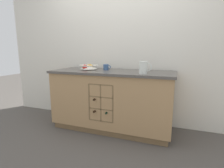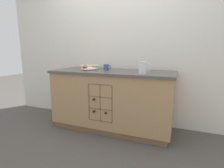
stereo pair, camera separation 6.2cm
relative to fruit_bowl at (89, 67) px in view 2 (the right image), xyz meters
The scene contains 6 objects.
ground_plane 1.04m from the fruit_bowl, ahead, with size 14.00×14.00×0.00m, color #4C4742.
back_wall 0.63m from the fruit_bowl, 38.97° to the left, with size 4.40×0.06×2.55m, color silver.
kitchen_island 0.65m from the fruit_bowl, ahead, with size 1.81×0.70×0.90m.
fruit_bowl is the anchor object (origin of this frame).
white_pitcher 0.95m from the fruit_bowl, 14.20° to the right, with size 0.16×0.11×0.16m.
ceramic_mug 0.29m from the fruit_bowl, ahead, with size 0.12×0.08×0.09m.
Camera 2 is at (0.94, -2.40, 1.19)m, focal length 28.00 mm.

